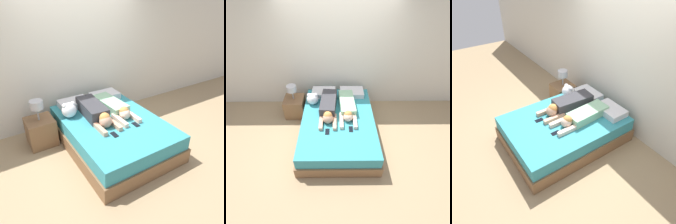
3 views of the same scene
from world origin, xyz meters
TOP-DOWN VIEW (x-y plane):
  - ground_plane at (0.00, 0.00)m, footprint 12.00×12.00m
  - wall_back at (0.00, 1.21)m, footprint 12.00×0.06m
  - bed at (0.00, 0.00)m, footprint 1.54×2.13m
  - pillow_head_left at (-0.33, 0.82)m, footprint 0.55×0.37m
  - pillow_head_right at (0.33, 0.82)m, footprint 0.55×0.37m
  - person_left at (-0.20, 0.22)m, footprint 0.36×1.10m
  - person_right at (0.20, 0.25)m, footprint 0.36×1.12m
  - cell_phone_left at (-0.21, -0.40)m, footprint 0.08×0.15m
  - cell_phone_right at (0.24, -0.34)m, footprint 0.08×0.15m
  - plush_toy at (-0.56, 0.48)m, footprint 0.26×0.26m
  - nightstand at (-1.04, 0.67)m, footprint 0.46×0.46m

SIDE VIEW (x-z plane):
  - ground_plane at x=0.00m, z-range 0.00..0.00m
  - bed at x=0.00m, z-range 0.00..0.48m
  - nightstand at x=-1.04m, z-range -0.14..0.69m
  - cell_phone_left at x=-0.21m, z-range 0.49..0.50m
  - cell_phone_right at x=0.24m, z-range 0.49..0.50m
  - pillow_head_left at x=-0.33m, z-range 0.49..0.61m
  - pillow_head_right at x=0.33m, z-range 0.49..0.61m
  - person_right at x=0.20m, z-range 0.46..0.68m
  - person_left at x=-0.20m, z-range 0.48..0.72m
  - plush_toy at x=-0.56m, z-range 0.49..0.76m
  - wall_back at x=0.00m, z-range 0.00..2.60m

